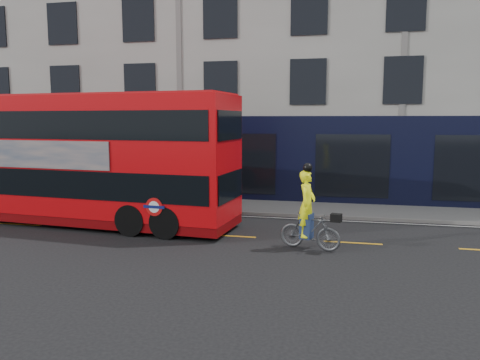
% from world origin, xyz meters
% --- Properties ---
extents(ground, '(120.00, 120.00, 0.00)m').
position_xyz_m(ground, '(0.00, 0.00, 0.00)').
color(ground, black).
rests_on(ground, ground).
extents(pavement, '(60.00, 3.00, 0.12)m').
position_xyz_m(pavement, '(0.00, 6.50, 0.06)').
color(pavement, slate).
rests_on(pavement, ground).
extents(kerb, '(60.00, 0.12, 0.13)m').
position_xyz_m(kerb, '(0.00, 5.00, 0.07)').
color(kerb, gray).
rests_on(kerb, ground).
extents(building_terrace, '(50.00, 10.07, 15.00)m').
position_xyz_m(building_terrace, '(0.00, 12.94, 7.49)').
color(building_terrace, '#B1B0A7').
rests_on(building_terrace, ground).
extents(road_edge_line, '(58.00, 0.10, 0.01)m').
position_xyz_m(road_edge_line, '(0.00, 4.70, 0.00)').
color(road_edge_line, silver).
rests_on(road_edge_line, ground).
extents(lane_dashes, '(58.00, 0.12, 0.01)m').
position_xyz_m(lane_dashes, '(0.00, 1.50, 0.00)').
color(lane_dashes, orange).
rests_on(lane_dashes, ground).
extents(bus, '(11.91, 3.65, 4.73)m').
position_xyz_m(bus, '(-1.80, 2.24, 2.43)').
color(bus, red).
rests_on(bus, ground).
extents(cyclist, '(1.94, 0.99, 2.58)m').
position_xyz_m(cyclist, '(6.69, 0.51, 0.88)').
color(cyclist, '#4E5053').
rests_on(cyclist, ground).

